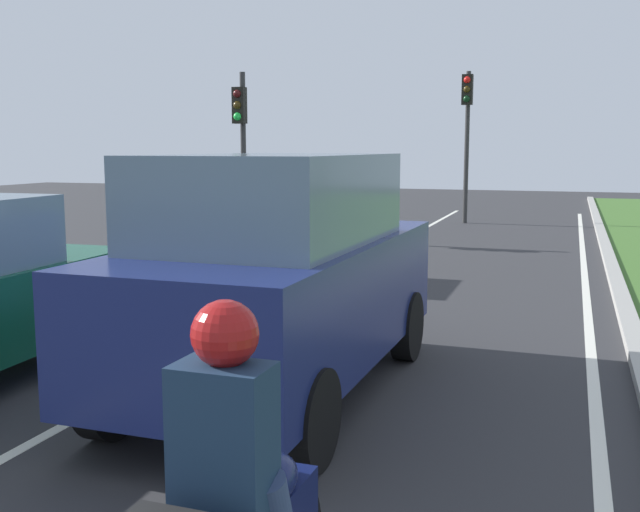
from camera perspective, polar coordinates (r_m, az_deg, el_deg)
name	(u,v)px	position (r m, az deg, el deg)	size (l,w,h in m)	color
ground_plane	(362,287)	(12.78, 3.16, -2.34)	(60.00, 60.00, 0.00)	#2D2D30
lane_line_center	(322,284)	(12.98, 0.17, -2.15)	(0.12, 32.00, 0.01)	silver
lane_line_right_edge	(587,300)	(12.35, 19.51, -3.17)	(0.12, 32.00, 0.01)	silver
curb_right	(622,299)	(12.36, 21.84, -3.01)	(0.24, 48.00, 0.12)	#9E9B93
car_suv_ahead	(279,274)	(7.08, -3.12, -1.36)	(2.04, 4.54, 2.28)	navy
car_hatchback_far	(235,227)	(13.98, -6.47, 2.18)	(1.74, 3.71, 1.78)	silver
rider_person	(227,431)	(3.20, -7.06, -12.99)	(0.51, 0.41, 1.16)	#192D47
traffic_light_overhead_left	(241,130)	(19.45, -5.99, 9.48)	(0.32, 0.50, 4.22)	#2D2D2D
traffic_light_far_median	(467,119)	(23.67, 11.05, 10.15)	(0.32, 0.50, 4.61)	#2D2D2D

